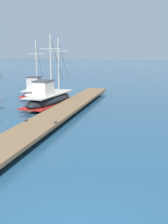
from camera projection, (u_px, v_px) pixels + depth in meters
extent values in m
cube|color=brown|center=(66.00, 108.00, 18.33)|extent=(3.26, 21.58, 0.16)
cylinder|color=brown|center=(32.00, 134.00, 13.26)|extent=(0.36, 0.36, 0.29)
cylinder|color=brown|center=(66.00, 112.00, 18.38)|extent=(0.36, 0.36, 0.29)
cylinder|color=brown|center=(85.00, 99.00, 23.50)|extent=(0.36, 0.36, 0.29)
cylinder|color=brown|center=(97.00, 91.00, 28.62)|extent=(0.36, 0.36, 0.29)
cube|color=#333338|center=(26.00, 121.00, 14.39)|extent=(0.13, 0.21, 0.08)
cube|color=#333338|center=(56.00, 122.00, 14.03)|extent=(0.13, 0.21, 0.08)
ellipsoid|color=silver|center=(37.00, 92.00, 26.09)|extent=(2.77, 5.03, 0.71)
cube|color=#B2AD9E|center=(36.00, 89.00, 26.02)|extent=(2.46, 4.52, 0.08)
cube|color=#B21E19|center=(37.00, 94.00, 26.12)|extent=(2.77, 4.94, 0.08)
cube|color=#B7B2A8|center=(34.00, 83.00, 25.21)|extent=(1.25, 1.45, 1.11)
cube|color=#3D3D42|center=(34.00, 77.00, 25.09)|extent=(1.34, 1.57, 0.06)
cylinder|color=#B2ADA3|center=(36.00, 64.00, 25.81)|extent=(0.11, 0.11, 4.38)
cylinder|color=#B2ADA3|center=(36.00, 54.00, 25.62)|extent=(1.67, 0.39, 0.06)
cylinder|color=#333338|center=(40.00, 62.00, 26.91)|extent=(0.47, 2.24, 3.24)
ellipsoid|color=black|center=(50.00, 100.00, 20.94)|extent=(1.94, 6.18, 0.97)
cube|color=#B2AD9E|center=(50.00, 94.00, 20.85)|extent=(1.71, 5.56, 0.08)
cube|color=#B21E19|center=(50.00, 103.00, 20.98)|extent=(1.95, 6.06, 0.08)
cube|color=silver|center=(44.00, 88.00, 19.89)|extent=(1.03, 1.49, 0.99)
cube|color=#3D3D42|center=(43.00, 81.00, 19.79)|extent=(1.11, 1.61, 0.06)
cylinder|color=#B2ADA3|center=(51.00, 64.00, 20.70)|extent=(0.11, 0.11, 4.27)
cylinder|color=#B2ADA3|center=(50.00, 49.00, 20.48)|extent=(1.60, 0.10, 0.06)
cylinder|color=#333338|center=(57.00, 61.00, 21.73)|extent=(0.08, 2.23, 3.17)
cylinder|color=#B2ADA3|center=(58.00, 65.00, 22.00)|extent=(0.11, 0.11, 4.10)
cylinder|color=#B2ADA3|center=(58.00, 51.00, 21.79)|extent=(1.60, 0.10, 0.06)
cylinder|color=#333338|center=(64.00, 62.00, 22.98)|extent=(0.08, 2.14, 3.04)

